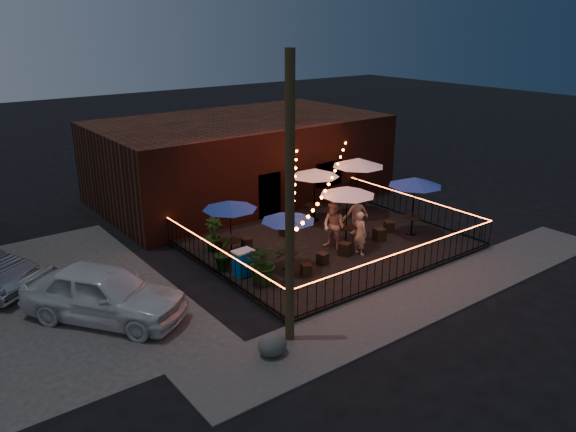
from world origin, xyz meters
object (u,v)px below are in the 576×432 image
cafe_table_4 (415,182)px  cooler (243,262)px  cafe_table_2 (347,192)px  cafe_table_5 (358,163)px  utility_pole (290,207)px  cafe_table_3 (315,173)px  cafe_table_1 (230,206)px  cafe_table_0 (288,218)px  boulder (272,345)px

cafe_table_4 → cooler: (-7.79, 0.84, -1.76)m
cafe_table_2 → cafe_table_4: bearing=-14.5°
cafe_table_2 → cafe_table_5: (3.00, 2.55, 0.19)m
cafe_table_2 → utility_pole: bearing=-145.2°
utility_pole → cafe_table_3: utility_pole is taller
cafe_table_5 → cooler: 8.39m
cafe_table_1 → cafe_table_5: size_ratio=0.86×
cafe_table_2 → cafe_table_4: cafe_table_4 is taller
cafe_table_1 → cafe_table_4: 7.71m
cafe_table_0 → cafe_table_5: bearing=25.8°
utility_pole → cafe_table_2: bearing=34.8°
cafe_table_0 → cafe_table_4: (6.23, -0.32, 0.28)m
cooler → boulder: bearing=-117.3°
cooler → utility_pole: bearing=-108.7°
cafe_table_5 → cafe_table_0: bearing=-154.2°
cafe_table_5 → boulder: cafe_table_5 is taller
cooler → boulder: cooler is taller
cafe_table_2 → cafe_table_3: bearing=74.6°
cafe_table_1 → cooler: cafe_table_1 is taller
cooler → boulder: 4.95m
cafe_table_3 → cafe_table_2: bearing=-105.4°
cafe_table_1 → cafe_table_5: cafe_table_5 is taller
cafe_table_5 → boulder: bearing=-144.4°
cafe_table_4 → cafe_table_3: bearing=120.4°
cafe_table_4 → utility_pole: bearing=-159.6°
cooler → boulder: size_ratio=1.08×
utility_pole → cafe_table_0: utility_pole is taller
cafe_table_3 → cooler: 6.53m
utility_pole → cafe_table_5: size_ratio=2.55×
cafe_table_0 → boulder: (-3.55, -4.00, -1.76)m
cafe_table_0 → cafe_table_5: 6.92m
cafe_table_5 → cafe_table_4: bearing=-89.8°
cafe_table_3 → cafe_table_5: cafe_table_5 is taller
cafe_table_4 → boulder: size_ratio=3.16×
cafe_table_1 → cafe_table_4: cafe_table_4 is taller
cafe_table_5 → cafe_table_1: bearing=-173.0°
cafe_table_4 → cooler: bearing=173.8°
cafe_table_2 → cafe_table_4: size_ratio=1.02×
cafe_table_0 → cafe_table_1: 2.37m
cafe_table_2 → cafe_table_4: (3.01, -0.78, 0.03)m
cafe_table_0 → cafe_table_4: cafe_table_4 is taller
cafe_table_2 → boulder: (-6.76, -4.46, -2.02)m
cafe_table_4 → boulder: 10.65m
cafe_table_1 → cafe_table_3: 5.29m
cafe_table_3 → cafe_table_4: 4.34m
cafe_table_2 → cafe_table_5: cafe_table_5 is taller
cafe_table_3 → cafe_table_5: size_ratio=0.76×
cafe_table_4 → cafe_table_5: size_ratio=0.87×
cafe_table_4 → boulder: (-9.78, -3.68, -2.05)m
utility_pole → boulder: 3.78m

